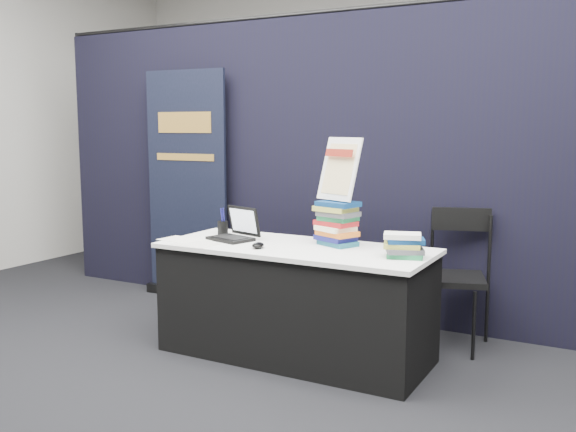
{
  "coord_description": "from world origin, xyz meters",
  "views": [
    {
      "loc": [
        1.94,
        -3.1,
        1.53
      ],
      "look_at": [
        -0.06,
        0.55,
        0.94
      ],
      "focal_mm": 40.0,
      "sensor_mm": 36.0,
      "label": 1
    }
  ],
  "objects_px": {
    "display_table": "(295,301)",
    "info_sign": "(339,170)",
    "laptop": "(234,232)",
    "book_stack_short": "(404,245)",
    "book_stack_tall": "(337,223)",
    "stacking_chair": "(454,271)",
    "pullup_banner": "(187,198)"
  },
  "relations": [
    {
      "from": "book_stack_tall",
      "to": "info_sign",
      "type": "height_order",
      "value": "info_sign"
    },
    {
      "from": "book_stack_tall",
      "to": "pullup_banner",
      "type": "bearing_deg",
      "value": 157.74
    },
    {
      "from": "display_table",
      "to": "info_sign",
      "type": "bearing_deg",
      "value": 39.71
    },
    {
      "from": "book_stack_tall",
      "to": "stacking_chair",
      "type": "relative_size",
      "value": 0.31
    },
    {
      "from": "book_stack_short",
      "to": "stacking_chair",
      "type": "relative_size",
      "value": 0.26
    },
    {
      "from": "display_table",
      "to": "info_sign",
      "type": "height_order",
      "value": "info_sign"
    },
    {
      "from": "laptop",
      "to": "book_stack_short",
      "type": "xyz_separation_m",
      "value": [
        1.24,
        -0.03,
        0.02
      ]
    },
    {
      "from": "book_stack_short",
      "to": "stacking_chair",
      "type": "distance_m",
      "value": 0.82
    },
    {
      "from": "pullup_banner",
      "to": "laptop",
      "type": "bearing_deg",
      "value": -41.56
    },
    {
      "from": "display_table",
      "to": "pullup_banner",
      "type": "height_order",
      "value": "pullup_banner"
    },
    {
      "from": "display_table",
      "to": "laptop",
      "type": "relative_size",
      "value": 5.32
    },
    {
      "from": "book_stack_tall",
      "to": "pullup_banner",
      "type": "height_order",
      "value": "pullup_banner"
    },
    {
      "from": "book_stack_tall",
      "to": "pullup_banner",
      "type": "xyz_separation_m",
      "value": [
        -1.8,
        0.74,
        -0.0
      ]
    },
    {
      "from": "display_table",
      "to": "stacking_chair",
      "type": "bearing_deg",
      "value": 40.59
    },
    {
      "from": "display_table",
      "to": "book_stack_short",
      "type": "height_order",
      "value": "book_stack_short"
    },
    {
      "from": "book_stack_tall",
      "to": "pullup_banner",
      "type": "relative_size",
      "value": 0.14
    },
    {
      "from": "book_stack_short",
      "to": "stacking_chair",
      "type": "bearing_deg",
      "value": 81.43
    },
    {
      "from": "display_table",
      "to": "laptop",
      "type": "bearing_deg",
      "value": 179.05
    },
    {
      "from": "book_stack_short",
      "to": "display_table",
      "type": "bearing_deg",
      "value": 178.36
    },
    {
      "from": "info_sign",
      "to": "display_table",
      "type": "bearing_deg",
      "value": -117.67
    },
    {
      "from": "info_sign",
      "to": "pullup_banner",
      "type": "relative_size",
      "value": 0.21
    },
    {
      "from": "display_table",
      "to": "book_stack_tall",
      "type": "distance_m",
      "value": 0.59
    },
    {
      "from": "display_table",
      "to": "info_sign",
      "type": "xyz_separation_m",
      "value": [
        0.23,
        0.19,
        0.87
      ]
    },
    {
      "from": "stacking_chair",
      "to": "book_stack_short",
      "type": "bearing_deg",
      "value": -116.4
    },
    {
      "from": "display_table",
      "to": "pullup_banner",
      "type": "xyz_separation_m",
      "value": [
        -1.57,
        0.89,
        0.52
      ]
    },
    {
      "from": "book_stack_short",
      "to": "pullup_banner",
      "type": "relative_size",
      "value": 0.12
    },
    {
      "from": "pullup_banner",
      "to": "stacking_chair",
      "type": "distance_m",
      "value": 2.46
    },
    {
      "from": "display_table",
      "to": "book_stack_tall",
      "type": "xyz_separation_m",
      "value": [
        0.23,
        0.16,
        0.52
      ]
    },
    {
      "from": "display_table",
      "to": "book_stack_short",
      "type": "xyz_separation_m",
      "value": [
        0.75,
        -0.02,
        0.45
      ]
    },
    {
      "from": "info_sign",
      "to": "stacking_chair",
      "type": "bearing_deg",
      "value": 63.53
    },
    {
      "from": "laptop",
      "to": "info_sign",
      "type": "height_order",
      "value": "info_sign"
    },
    {
      "from": "info_sign",
      "to": "laptop",
      "type": "bearing_deg",
      "value": -143.29
    }
  ]
}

